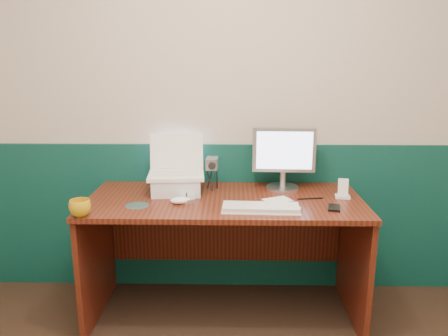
{
  "coord_description": "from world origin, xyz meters",
  "views": [
    {
      "loc": [
        -0.02,
        -1.05,
        1.54
      ],
      "look_at": [
        -0.07,
        1.23,
        0.97
      ],
      "focal_mm": 35.0,
      "sensor_mm": 36.0,
      "label": 1
    }
  ],
  "objects_px": {
    "keyboard": "(261,208)",
    "mug": "(80,208)",
    "camcorder": "(212,172)",
    "monitor": "(283,159)",
    "desk": "(225,257)",
    "laptop": "(176,155)"
  },
  "relations": [
    {
      "from": "monitor",
      "to": "mug",
      "type": "bearing_deg",
      "value": -152.99
    },
    {
      "from": "mug",
      "to": "camcorder",
      "type": "bearing_deg",
      "value": 36.59
    },
    {
      "from": "laptop",
      "to": "keyboard",
      "type": "relative_size",
      "value": 0.81
    },
    {
      "from": "keyboard",
      "to": "mug",
      "type": "distance_m",
      "value": 0.94
    },
    {
      "from": "monitor",
      "to": "keyboard",
      "type": "xyz_separation_m",
      "value": [
        -0.16,
        -0.4,
        -0.18
      ]
    },
    {
      "from": "desk",
      "to": "camcorder",
      "type": "xyz_separation_m",
      "value": [
        -0.08,
        0.18,
        0.49
      ]
    },
    {
      "from": "laptop",
      "to": "keyboard",
      "type": "distance_m",
      "value": 0.62
    },
    {
      "from": "keyboard",
      "to": "camcorder",
      "type": "height_order",
      "value": "camcorder"
    },
    {
      "from": "desk",
      "to": "camcorder",
      "type": "bearing_deg",
      "value": 113.85
    },
    {
      "from": "desk",
      "to": "mug",
      "type": "distance_m",
      "value": 0.9
    },
    {
      "from": "monitor",
      "to": "keyboard",
      "type": "relative_size",
      "value": 0.93
    },
    {
      "from": "desk",
      "to": "monitor",
      "type": "relative_size",
      "value": 4.2
    },
    {
      "from": "laptop",
      "to": "mug",
      "type": "xyz_separation_m",
      "value": [
        -0.45,
        -0.42,
        -0.19
      ]
    },
    {
      "from": "camcorder",
      "to": "mug",
      "type": "bearing_deg",
      "value": -141.13
    },
    {
      "from": "monitor",
      "to": "laptop",
      "type": "bearing_deg",
      "value": -169.88
    },
    {
      "from": "monitor",
      "to": "camcorder",
      "type": "height_order",
      "value": "monitor"
    },
    {
      "from": "monitor",
      "to": "camcorder",
      "type": "distance_m",
      "value": 0.45
    },
    {
      "from": "desk",
      "to": "camcorder",
      "type": "distance_m",
      "value": 0.53
    },
    {
      "from": "monitor",
      "to": "mug",
      "type": "distance_m",
      "value": 1.22
    },
    {
      "from": "laptop",
      "to": "camcorder",
      "type": "distance_m",
      "value": 0.26
    },
    {
      "from": "keyboard",
      "to": "mug",
      "type": "relative_size",
      "value": 3.68
    },
    {
      "from": "keyboard",
      "to": "monitor",
      "type": "bearing_deg",
      "value": 70.58
    }
  ]
}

